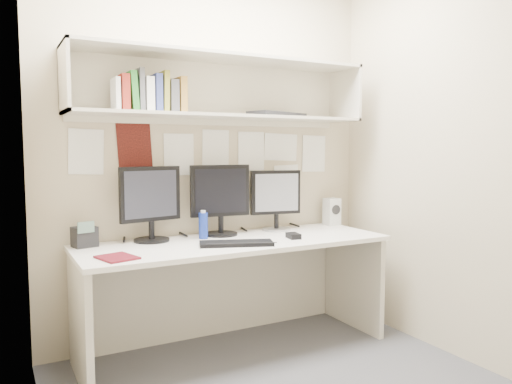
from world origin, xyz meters
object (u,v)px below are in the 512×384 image
monitor_center (220,197)px  keyboard (236,243)px  maroon_notebook (117,258)px  desk_phone (85,237)px  speaker (332,212)px  monitor_right (276,197)px  desk (235,295)px  monitor_left (151,201)px

monitor_center → keyboard: (-0.06, -0.38, -0.25)m
monitor_center → maroon_notebook: size_ratio=2.27×
maroon_notebook → desk_phone: 0.43m
speaker → monitor_right: bearing=-177.7°
desk → keyboard: (-0.07, -0.16, 0.37)m
speaker → monitor_center: bearing=-177.9°
monitor_center → desk_phone: bearing=-173.9°
maroon_notebook → monitor_center: bearing=12.5°
speaker → desk: bearing=-164.8°
monitor_left → speaker: bearing=-10.6°
monitor_center → monitor_right: 0.44m
desk → desk_phone: (-0.89, 0.23, 0.43)m
monitor_left → desk_phone: monitor_left is taller
monitor_left → monitor_center: bearing=-10.8°
desk → keyboard: keyboard is taller
desk → speaker: speaker is taller
monitor_left → monitor_right: size_ratio=1.10×
desk → monitor_center: 0.66m
desk_phone → monitor_right: bearing=-13.4°
monitor_left → monitor_center: (0.48, -0.00, 0.00)m
desk → monitor_left: monitor_left is taller
speaker → maroon_notebook: bearing=-164.7°
desk → monitor_center: monitor_center is taller
desk → monitor_right: bearing=26.8°
monitor_left → desk_phone: size_ratio=2.97×
monitor_right → keyboard: monitor_right is taller
desk → speaker: 1.07m
keyboard → maroon_notebook: keyboard is taller
desk_phone → keyboard: bearing=-38.0°
monitor_left → speaker: 1.44m
desk_phone → speaker: bearing=-13.2°
maroon_notebook → monitor_left: bearing=38.1°
desk → speaker: size_ratio=9.64×
speaker → desk_phone: speaker is taller
monitor_left → monitor_center: 0.48m
desk → monitor_right: (0.43, 0.22, 0.60)m
desk → monitor_center: bearing=91.0°
keyboard → maroon_notebook: size_ratio=2.11×
keyboard → desk: bearing=87.5°
desk → desk_phone: desk_phone is taller
maroon_notebook → desk_phone: size_ratio=1.32×
desk → maroon_notebook: bearing=-166.5°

